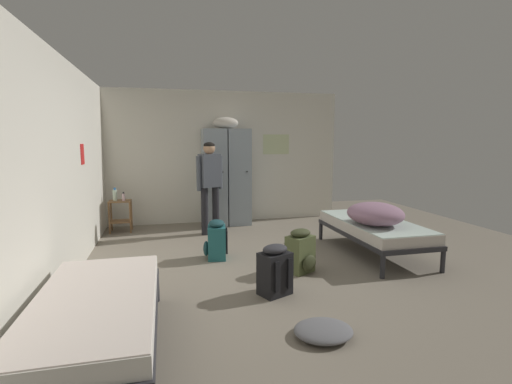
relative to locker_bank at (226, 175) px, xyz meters
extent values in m
plane|color=gray|center=(0.03, -2.62, -0.97)|extent=(9.27, 9.27, 0.00)
cube|color=silver|center=(0.03, 0.31, 0.33)|extent=(4.67, 0.06, 2.59)
cube|color=silver|center=(-2.28, -2.62, 0.33)|extent=(0.06, 5.80, 2.59)
cube|color=beige|center=(1.08, 0.28, 0.58)|extent=(0.55, 0.01, 0.40)
cube|color=red|center=(-2.25, -1.60, 0.48)|extent=(0.01, 0.20, 0.28)
cube|color=#8C99A3|center=(-0.23, 0.00, -0.04)|extent=(0.44, 0.52, 1.85)
cylinder|color=black|center=(-0.11, -0.27, 0.08)|extent=(0.02, 0.03, 0.02)
cube|color=#8C99A3|center=(0.23, 0.00, -0.04)|extent=(0.44, 0.52, 1.85)
cylinder|color=black|center=(0.35, -0.27, 0.08)|extent=(0.02, 0.03, 0.02)
ellipsoid|color=beige|center=(0.00, 0.00, 0.99)|extent=(0.48, 0.36, 0.22)
cylinder|color=brown|center=(-2.13, -0.31, -0.69)|extent=(0.03, 0.03, 0.55)
cylinder|color=brown|center=(-1.78, -0.31, -0.69)|extent=(0.03, 0.03, 0.55)
cylinder|color=brown|center=(-2.13, -0.04, -0.69)|extent=(0.03, 0.03, 0.55)
cylinder|color=brown|center=(-1.78, -0.04, -0.69)|extent=(0.03, 0.03, 0.55)
cube|color=brown|center=(-1.95, -0.18, -0.78)|extent=(0.38, 0.30, 0.02)
cube|color=brown|center=(-1.95, -0.18, -0.41)|extent=(0.38, 0.30, 0.02)
cylinder|color=#28282D|center=(-2.12, -3.38, -0.83)|extent=(0.06, 0.06, 0.28)
cylinder|color=#28282D|center=(-1.28, -3.38, -0.83)|extent=(0.06, 0.06, 0.28)
cube|color=#28282D|center=(-1.70, -4.30, -0.66)|extent=(0.90, 1.90, 0.06)
cube|color=silver|center=(-1.70, -4.30, -0.56)|extent=(0.87, 1.84, 0.14)
cube|color=silver|center=(-1.70, -4.30, -0.48)|extent=(0.86, 1.82, 0.01)
cylinder|color=#28282D|center=(2.17, -1.51, -0.83)|extent=(0.06, 0.06, 0.28)
cylinder|color=#28282D|center=(1.33, -1.51, -0.83)|extent=(0.06, 0.06, 0.28)
cylinder|color=#28282D|center=(2.17, -3.35, -0.83)|extent=(0.06, 0.06, 0.28)
cylinder|color=#28282D|center=(1.33, -3.35, -0.83)|extent=(0.06, 0.06, 0.28)
cube|color=#28282D|center=(1.75, -2.43, -0.66)|extent=(0.90, 1.90, 0.06)
cube|color=silver|center=(1.75, -2.43, -0.56)|extent=(0.87, 1.84, 0.14)
cube|color=silver|center=(1.75, -2.43, -0.48)|extent=(0.86, 1.82, 0.01)
ellipsoid|color=gray|center=(1.63, -2.66, -0.33)|extent=(0.74, 0.83, 0.31)
cylinder|color=black|center=(-0.30, -0.66, -0.55)|extent=(0.12, 0.12, 0.83)
cylinder|color=black|center=(-0.50, -0.75, -0.55)|extent=(0.12, 0.12, 0.83)
cube|color=#474C56|center=(-0.40, -0.70, 0.15)|extent=(0.40, 0.33, 0.57)
cylinder|color=#474C56|center=(-0.21, -0.61, 0.11)|extent=(0.08, 0.08, 0.59)
cylinder|color=#474C56|center=(-0.60, -0.79, 0.11)|extent=(0.08, 0.08, 0.59)
sphere|color=tan|center=(-0.40, -0.70, 0.53)|extent=(0.20, 0.20, 0.20)
ellipsoid|color=black|center=(-0.40, -0.70, 0.58)|extent=(0.19, 0.19, 0.11)
cylinder|color=silver|center=(-2.03, -0.16, -0.30)|extent=(0.07, 0.07, 0.19)
cylinder|color=#2666B2|center=(-2.03, -0.16, -0.19)|extent=(0.04, 0.04, 0.04)
cylinder|color=beige|center=(-1.88, -0.22, -0.33)|extent=(0.06, 0.06, 0.13)
cylinder|color=black|center=(-1.88, -0.22, -0.26)|extent=(0.03, 0.03, 0.03)
cube|color=#566038|center=(0.46, -2.90, -0.74)|extent=(0.40, 0.37, 0.46)
ellipsoid|color=#383D23|center=(0.53, -3.03, -0.82)|extent=(0.25, 0.19, 0.20)
ellipsoid|color=#383D23|center=(0.46, -2.90, -0.47)|extent=(0.36, 0.33, 0.10)
cube|color=black|center=(0.31, -2.83, -0.72)|extent=(0.06, 0.05, 0.32)
cube|color=black|center=(0.47, -2.74, -0.72)|extent=(0.06, 0.05, 0.32)
cube|color=black|center=(-0.05, -3.50, -0.74)|extent=(0.39, 0.35, 0.46)
ellipsoid|color=#2D2D33|center=(-0.11, -3.36, -0.82)|extent=(0.25, 0.17, 0.20)
ellipsoid|color=#2D2D33|center=(-0.05, -3.50, -0.47)|extent=(0.35, 0.31, 0.10)
cube|color=black|center=(0.09, -3.58, -0.72)|extent=(0.06, 0.04, 0.32)
cube|color=black|center=(-0.07, -3.65, -0.72)|extent=(0.06, 0.04, 0.32)
cube|color=#23666B|center=(-0.48, -2.12, -0.74)|extent=(0.28, 0.35, 0.46)
ellipsoid|color=#193D42|center=(-0.63, -2.10, -0.82)|extent=(0.11, 0.25, 0.20)
ellipsoid|color=#193D42|center=(-0.48, -2.12, -0.47)|extent=(0.25, 0.32, 0.10)
cube|color=black|center=(-0.34, -2.05, -0.72)|extent=(0.03, 0.05, 0.32)
cube|color=black|center=(-0.36, -2.23, -0.72)|extent=(0.03, 0.05, 0.32)
ellipsoid|color=slate|center=(0.10, -4.44, -0.92)|extent=(0.51, 0.45, 0.10)
camera|label=1|loc=(-1.16, -7.22, 0.68)|focal=26.55mm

